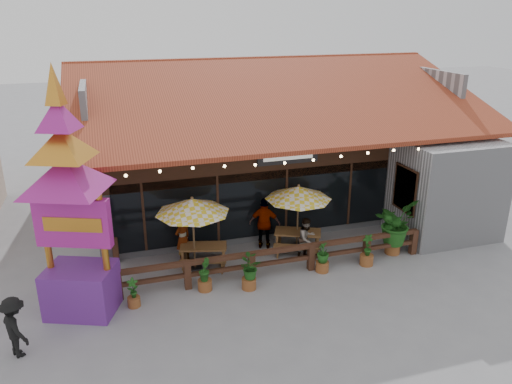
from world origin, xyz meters
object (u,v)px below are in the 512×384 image
object	(u,v)px
umbrella_left	(192,206)
picnic_table_right	(298,238)
thai_sign_tower	(67,181)
pedestrian	(15,327)
tropical_plant	(395,224)
umbrella_right	(298,193)
picnic_table_left	(204,252)

from	to	relation	value
umbrella_left	picnic_table_right	xyz separation A→B (m)	(3.64, 0.19, -1.67)
thai_sign_tower	pedestrian	xyz separation A→B (m)	(-1.48, -1.52, -3.06)
tropical_plant	pedestrian	distance (m)	11.81
thai_sign_tower	pedestrian	distance (m)	3.73
picnic_table_right	tropical_plant	size ratio (longest dim) A/B	1.04
umbrella_left	thai_sign_tower	world-z (taller)	thai_sign_tower
umbrella_right	picnic_table_right	bearing A→B (deg)	-102.39
picnic_table_left	pedestrian	bearing A→B (deg)	-148.92
umbrella_left	picnic_table_left	distance (m)	1.73
umbrella_right	thai_sign_tower	world-z (taller)	thai_sign_tower
picnic_table_right	tropical_plant	bearing A→B (deg)	-19.75
umbrella_right	umbrella_left	bearing A→B (deg)	-175.18
umbrella_right	pedestrian	bearing A→B (deg)	-158.75
umbrella_left	picnic_table_left	xyz separation A→B (m)	(0.32, 0.12, -1.70)
picnic_table_left	tropical_plant	distance (m)	6.52
umbrella_left	umbrella_right	size ratio (longest dim) A/B	0.87
umbrella_right	tropical_plant	xyz separation A→B (m)	(3.06, -1.23, -1.02)
umbrella_right	tropical_plant	distance (m)	3.45
thai_sign_tower	umbrella_left	bearing A→B (deg)	23.65
umbrella_left	thai_sign_tower	distance (m)	4.08
umbrella_right	picnic_table_right	xyz separation A→B (m)	(-0.03, -0.12, -1.61)
umbrella_right	picnic_table_left	bearing A→B (deg)	-176.75
picnic_table_right	pedestrian	bearing A→B (deg)	-159.38
umbrella_left	pedestrian	world-z (taller)	umbrella_left
umbrella_left	picnic_table_left	world-z (taller)	umbrella_left
picnic_table_right	pedestrian	size ratio (longest dim) A/B	1.27
umbrella_right	pedestrian	world-z (taller)	umbrella_right
umbrella_left	umbrella_right	distance (m)	3.68
umbrella_right	picnic_table_left	distance (m)	3.73
picnic_table_right	thai_sign_tower	distance (m)	7.98
picnic_table_right	thai_sign_tower	size ratio (longest dim) A/B	0.27
umbrella_right	thai_sign_tower	xyz separation A→B (m)	(-7.08, -1.80, 1.73)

